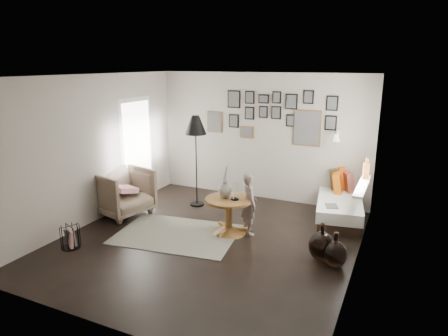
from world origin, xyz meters
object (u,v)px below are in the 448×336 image
at_px(demijohn_large, 322,246).
at_px(child, 249,204).
at_px(demijohn_small, 335,254).
at_px(daybed, 340,203).
at_px(armchair, 122,192).
at_px(pedestal_table, 229,217).
at_px(vase, 225,188).
at_px(floor_lamp, 196,128).
at_px(magazine_basket, 70,237).

relative_size(demijohn_large, child, 0.54).
bearing_deg(demijohn_small, daybed, 97.45).
bearing_deg(demijohn_small, demijohn_large, 150.70).
distance_m(armchair, child, 2.49).
distance_m(pedestal_table, armchair, 2.18).
distance_m(vase, floor_lamp, 1.63).
bearing_deg(child, pedestal_table, 74.55).
bearing_deg(demijohn_large, daybed, 91.40).
distance_m(pedestal_table, magazine_basket, 2.52).
height_order(pedestal_table, daybed, daybed).
height_order(pedestal_table, floor_lamp, floor_lamp).
bearing_deg(pedestal_table, demijohn_large, -10.54).
height_order(magazine_basket, child, child).
height_order(daybed, magazine_basket, daybed).
relative_size(magazine_basket, child, 0.35).
height_order(demijohn_small, child, child).
relative_size(daybed, armchair, 1.97).
height_order(daybed, child, child).
relative_size(vase, demijohn_large, 0.98).
bearing_deg(child, vase, 67.47).
xyz_separation_m(magazine_basket, demijohn_small, (3.82, 1.12, 0.02)).
height_order(floor_lamp, demijohn_small, floor_lamp).
bearing_deg(pedestal_table, magazine_basket, -142.39).
distance_m(vase, daybed, 2.32).
distance_m(magazine_basket, child, 2.87).
xyz_separation_m(vase, daybed, (1.65, 1.54, -0.52)).
xyz_separation_m(daybed, armchair, (-3.74, -1.60, 0.17)).
relative_size(vase, daybed, 0.29).
bearing_deg(armchair, child, -72.29).
bearing_deg(child, floor_lamp, 20.71).
xyz_separation_m(magazine_basket, child, (2.31, 1.67, 0.35)).
distance_m(vase, child, 0.48).
bearing_deg(daybed, child, -140.90).
distance_m(pedestal_table, daybed, 2.21).
height_order(pedestal_table, magazine_basket, pedestal_table).
bearing_deg(pedestal_table, armchair, -178.95).
height_order(floor_lamp, child, floor_lamp).
bearing_deg(magazine_basket, child, 35.97).
bearing_deg(vase, daybed, 43.12).
bearing_deg(armchair, demijohn_small, -81.81).
relative_size(pedestal_table, armchair, 0.81).
bearing_deg(demijohn_large, pedestal_table, 169.46).
bearing_deg(pedestal_table, child, 23.80).
distance_m(vase, demijohn_small, 2.04).
bearing_deg(vase, magazine_basket, -140.89).
height_order(magazine_basket, demijohn_small, demijohn_small).
bearing_deg(armchair, pedestal_table, -75.33).
distance_m(armchair, magazine_basket, 1.53).
bearing_deg(armchair, vase, -74.74).
bearing_deg(vase, floor_lamp, 137.95).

